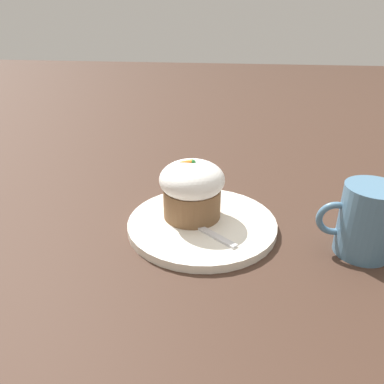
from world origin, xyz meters
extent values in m
plane|color=#3D281E|center=(0.00, 0.00, 0.00)|extent=(4.00, 4.00, 0.00)
cylinder|color=white|center=(0.00, 0.00, 0.01)|extent=(0.23, 0.23, 0.01)
cylinder|color=brown|center=(0.02, -0.01, 0.04)|extent=(0.09, 0.09, 0.05)
ellipsoid|color=white|center=(0.02, -0.01, 0.08)|extent=(0.10, 0.10, 0.06)
cone|color=orange|center=(0.03, -0.01, 0.10)|extent=(0.02, 0.01, 0.01)
sphere|color=green|center=(0.02, -0.01, 0.10)|extent=(0.01, 0.01, 0.01)
cube|color=silver|center=(-0.02, 0.04, 0.02)|extent=(0.07, 0.06, 0.00)
ellipsoid|color=silver|center=(0.02, 0.01, 0.02)|extent=(0.06, 0.05, 0.01)
cylinder|color=teal|center=(-0.23, 0.04, 0.05)|extent=(0.08, 0.08, 0.10)
torus|color=teal|center=(-0.19, 0.04, 0.05)|extent=(0.05, 0.01, 0.05)
camera|label=1|loc=(-0.05, 0.51, 0.31)|focal=35.00mm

